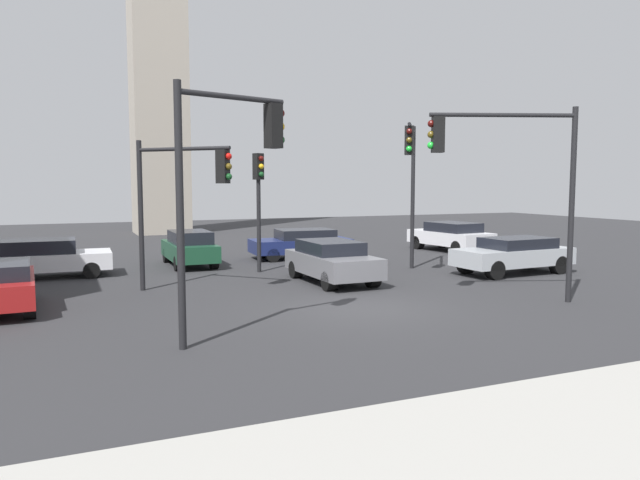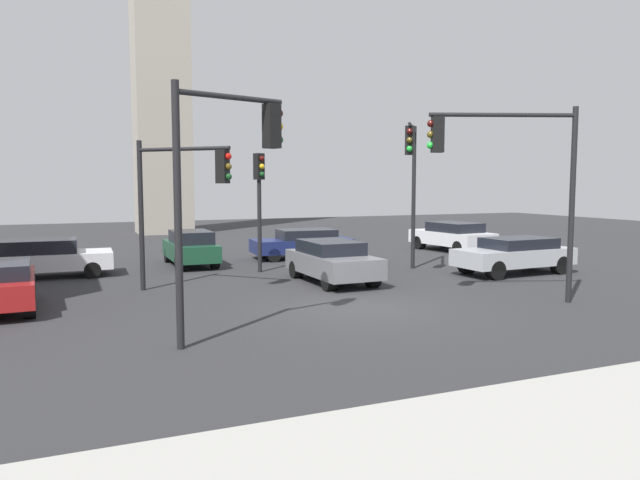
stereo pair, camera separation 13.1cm
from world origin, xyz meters
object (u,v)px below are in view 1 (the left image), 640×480
at_px(traffic_light_4, 411,167).
at_px(car_1, 514,254).
at_px(car_4, 332,260).
at_px(car_0, 302,243).
at_px(traffic_light_2, 228,163).
at_px(car_6, 43,258).
at_px(traffic_light_1, 508,162).
at_px(car_2, 190,248).
at_px(car_3, 451,236).
at_px(car_5, 1,285).
at_px(traffic_light_0, 259,189).
at_px(traffic_light_3, 182,185).

relative_size(traffic_light_4, car_1, 1.21).
bearing_deg(car_4, car_0, 166.41).
relative_size(traffic_light_2, car_6, 1.20).
distance_m(traffic_light_1, car_2, 13.66).
distance_m(car_0, car_4, 6.77).
height_order(traffic_light_1, car_3, traffic_light_1).
bearing_deg(car_1, car_5, -3.18).
distance_m(car_3, car_6, 18.81).
xyz_separation_m(traffic_light_4, car_6, (-12.81, 4.48, -3.32)).
relative_size(car_1, car_4, 1.11).
bearing_deg(traffic_light_2, car_6, 92.59).
relative_size(car_0, car_6, 1.01).
bearing_deg(car_0, traffic_light_2, 66.25).
height_order(traffic_light_4, car_2, traffic_light_4).
bearing_deg(car_0, car_4, 81.46).
bearing_deg(car_0, car_5, 36.65).
distance_m(traffic_light_0, car_5, 9.81).
distance_m(traffic_light_2, traffic_light_3, 6.00).
xyz_separation_m(car_1, car_5, (-17.32, 0.14, -0.03)).
bearing_deg(traffic_light_2, car_1, 5.60).
xyz_separation_m(traffic_light_3, car_0, (6.63, 6.75, -2.68)).
bearing_deg(traffic_light_1, traffic_light_2, 26.60).
distance_m(traffic_light_3, car_5, 5.70).
distance_m(traffic_light_2, car_2, 12.75).
distance_m(traffic_light_4, car_5, 14.19).
relative_size(car_3, car_6, 1.01).
bearing_deg(traffic_light_3, car_1, 41.54).
bearing_deg(traffic_light_3, car_5, -127.17).
xyz_separation_m(car_2, car_3, (13.25, 0.21, 0.02)).
distance_m(car_4, car_5, 10.17).
height_order(traffic_light_4, car_1, traffic_light_4).
distance_m(car_1, car_6, 17.51).
height_order(car_1, car_2, car_2).
distance_m(car_0, car_1, 9.46).
xyz_separation_m(car_0, car_3, (8.04, -0.25, 0.07)).
height_order(traffic_light_2, car_3, traffic_light_2).
distance_m(traffic_light_4, car_0, 7.15).
xyz_separation_m(traffic_light_3, car_2, (1.42, 6.29, -2.62)).
xyz_separation_m(traffic_light_0, traffic_light_2, (-3.66, -9.42, 0.67)).
xyz_separation_m(traffic_light_3, car_3, (14.67, 6.50, -2.60)).
distance_m(car_2, car_4, 7.19).
xyz_separation_m(car_4, car_6, (-9.25, 5.12, -0.03)).
bearing_deg(car_6, traffic_light_2, -68.96).
relative_size(traffic_light_0, traffic_light_3, 0.96).
bearing_deg(car_1, car_4, -10.21).
xyz_separation_m(traffic_light_2, car_5, (-4.90, 5.31, -3.17)).
distance_m(traffic_light_3, car_0, 9.83).
relative_size(traffic_light_2, car_1, 1.17).
relative_size(traffic_light_3, car_4, 1.13).
xyz_separation_m(car_3, car_4, (-9.52, -6.36, -0.02)).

